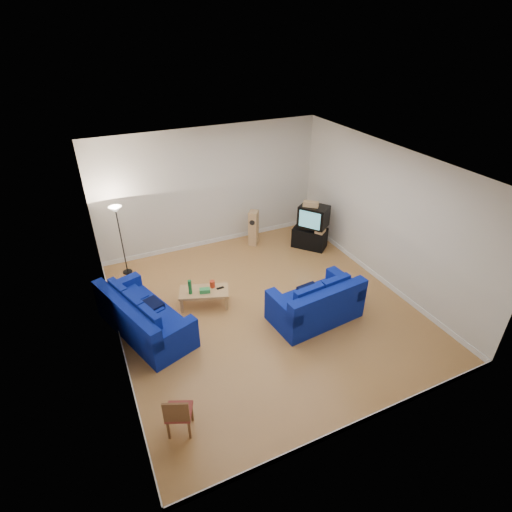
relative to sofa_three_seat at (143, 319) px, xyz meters
name	(u,v)px	position (x,y,z in m)	size (l,w,h in m)	color
room	(264,246)	(2.51, -0.32, 1.22)	(6.01, 6.51, 3.21)	brown
sofa_three_seat	(143,319)	(0.00, 0.00, 0.00)	(1.66, 2.44, 0.87)	navy
sofa_loveseat	(317,305)	(3.34, -1.10, 0.02)	(1.92, 1.19, 0.91)	navy
coffee_table	(204,293)	(1.38, 0.32, 0.01)	(1.17, 0.85, 0.38)	tan
bottle	(190,287)	(1.09, 0.34, 0.22)	(0.08, 0.08, 0.33)	#197233
tissue_box	(205,291)	(1.38, 0.25, 0.10)	(0.22, 0.12, 0.09)	green
red_canister	(212,284)	(1.60, 0.37, 0.14)	(0.11, 0.11, 0.16)	red
remote	(220,288)	(1.73, 0.25, 0.07)	(0.16, 0.05, 0.02)	black
tv_stand	(310,238)	(4.83, 1.60, -0.05)	(0.89, 0.49, 0.54)	black
av_receiver	(309,227)	(4.81, 1.63, 0.27)	(0.45, 0.37, 0.11)	black
television	(314,216)	(4.87, 1.56, 0.61)	(0.85, 0.90, 0.56)	black
centre_speaker	(311,204)	(4.78, 1.59, 0.96)	(0.40, 0.16, 0.14)	tan
speaker_left	(254,228)	(3.50, 2.38, 0.17)	(0.36, 0.37, 0.99)	tan
speaker_right	(320,235)	(4.96, 1.31, 0.14)	(0.35, 0.33, 0.93)	tan
floor_lamp	(117,219)	(0.06, 2.38, 1.14)	(0.30, 0.30, 1.77)	black
dining_chair	(178,413)	(0.04, -2.53, 0.12)	(0.50, 0.50, 0.79)	brown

